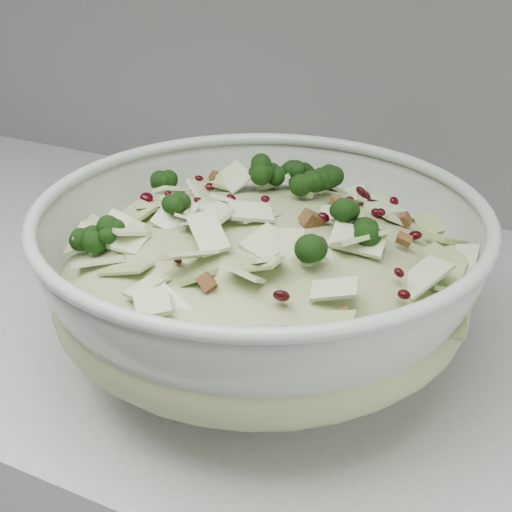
% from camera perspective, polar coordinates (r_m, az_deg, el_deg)
% --- Properties ---
extents(mixing_bowl, '(0.38, 0.38, 0.15)m').
position_cam_1_polar(mixing_bowl, '(0.60, 0.38, -2.06)').
color(mixing_bowl, '#ABBCAB').
rests_on(mixing_bowl, counter).
extents(salad, '(0.43, 0.43, 0.15)m').
position_cam_1_polar(salad, '(0.59, 0.39, -0.02)').
color(salad, '#A6B078').
rests_on(salad, mixing_bowl).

